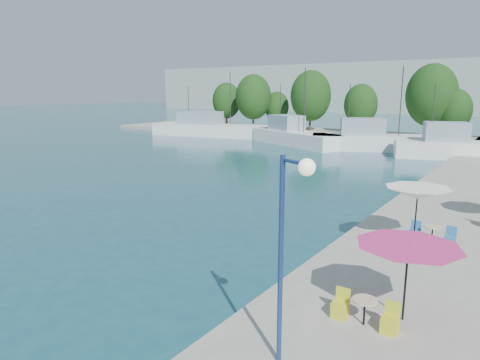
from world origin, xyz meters
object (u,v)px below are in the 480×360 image
Objects in this scene: trawler_02 at (294,137)px; street_lamp at (290,226)px; trawler_01 at (215,129)px; trawler_04 at (463,149)px; umbrella_pink at (408,254)px; trawler_03 at (380,141)px; umbrella_white at (418,193)px.

trawler_02 reaches higher than street_lamp.
trawler_01 is 35.76m from trawler_04.
street_lamp is at bearing -106.08° from trawler_04.
trawler_04 is 5.03× the size of umbrella_pink.
street_lamp is at bearing -99.79° from trawler_03.
trawler_02 is 38.87m from umbrella_white.
trawler_02 is 3.05× the size of street_lamp.
umbrella_white is (37.88, -34.66, 1.68)m from trawler_01.
trawler_04 is 31.16m from umbrella_white.
trawler_02 reaches higher than umbrella_pink.
umbrella_pink is at bearing -103.33° from trawler_04.
umbrella_pink is 4.40m from street_lamp.
street_lamp is (1.94, -41.72, 3.02)m from trawler_04.
trawler_02 and trawler_04 have the same top height.
trawler_03 is 9.37m from trawler_04.
trawler_04 is 41.87m from street_lamp.
street_lamp reaches higher than umbrella_pink.
umbrella_white is at bearing -94.84° from trawler_03.
trawler_02 is at bearing -21.87° from trawler_01.
trawler_01 is 15.80m from trawler_02.
trawler_02 is at bearing 161.61° from trawler_03.
trawler_03 reaches higher than street_lamp.
trawler_02 is 20.06m from trawler_04.
trawler_01 is 1.28× the size of trawler_03.
trawler_03 is 6.26× the size of umbrella_white.
trawler_03 is at bearing 107.84° from umbrella_pink.
trawler_04 is 2.89× the size of street_lamp.
trawler_01 is 4.31× the size of street_lamp.
trawler_01 reaches higher than umbrella_pink.
street_lamp is at bearing -113.61° from umbrella_pink.
trawler_03 is at bearing 150.10° from trawler_04.
trawler_04 is at bearing 116.23° from street_lamp.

